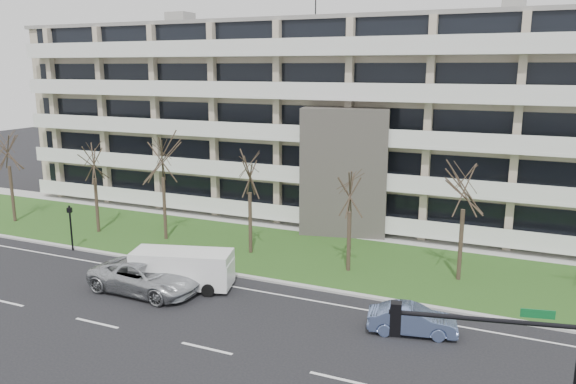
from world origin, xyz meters
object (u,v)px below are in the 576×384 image
at_px(traffic_signal, 510,380).
at_px(pedestrian_signal, 70,222).
at_px(blue_sedan, 412,320).
at_px(silver_pickup, 145,277).
at_px(white_van, 184,266).

xyz_separation_m(traffic_signal, pedestrian_signal, (-27.00, 11.91, -1.81)).
bearing_deg(pedestrian_signal, blue_sedan, -19.63).
bearing_deg(blue_sedan, silver_pickup, 82.26).
relative_size(traffic_signal, pedestrian_signal, 1.91).
height_order(silver_pickup, pedestrian_signal, pedestrian_signal).
distance_m(silver_pickup, traffic_signal, 20.19).
xyz_separation_m(blue_sedan, traffic_signal, (4.26, -9.11, 3.08)).
height_order(silver_pickup, white_van, white_van).
distance_m(silver_pickup, blue_sedan, 14.02).
bearing_deg(silver_pickup, pedestrian_signal, 68.64).
bearing_deg(pedestrian_signal, silver_pickup, -35.76).
relative_size(blue_sedan, white_van, 0.70).
distance_m(white_van, pedestrian_signal, 10.63).
bearing_deg(blue_sedan, pedestrian_signal, 71.39).
height_order(white_van, pedestrian_signal, pedestrian_signal).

